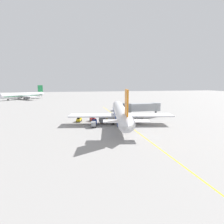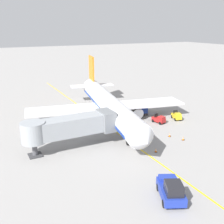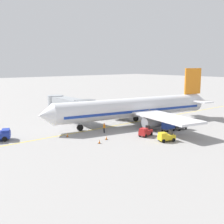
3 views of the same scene
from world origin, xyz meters
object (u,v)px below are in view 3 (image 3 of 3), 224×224
Objects in this scene: baggage_tug_trailing at (145,132)px; baggage_cart_front at (168,126)px; jet_bridge at (69,105)px; safety_cone_nose_right at (99,141)px; ground_crew_wing_walker at (145,123)px; parked_airliner at (135,108)px; baggage_tug_lead at (166,137)px; safety_cone_nose_left at (67,135)px; ground_crew_loader at (104,127)px; safety_cone_wing_tip at (106,138)px; baggage_cart_second_in_train at (181,124)px.

baggage_cart_front is (-0.09, -5.62, 0.24)m from baggage_tug_trailing.
jet_bridge reaches higher than safety_cone_nose_right.
parked_airliner is at bearing -17.96° from ground_crew_wing_walker.
safety_cone_nose_left is (11.95, 9.88, -0.42)m from baggage_tug_lead.
ground_crew_wing_walker reaches higher than baggage_tug_lead.
ground_crew_loader is (6.09, 3.63, 0.24)m from baggage_tug_trailing.
safety_cone_nose_right is (-16.72, 5.13, -3.16)m from jet_bridge.
ground_crew_loader is at bearing -34.33° from safety_cone_wing_tip.
safety_cone_wing_tip is at bearing 68.79° from baggage_tug_trailing.
ground_crew_loader is (10.29, 3.68, 0.24)m from baggage_tug_lead.
baggage_tug_trailing is at bearing 133.51° from ground_crew_wing_walker.
parked_airliner is at bearing -34.39° from baggage_tug_trailing.
baggage_cart_second_in_train is at bearing -137.55° from ground_crew_wing_walker.
baggage_cart_second_in_train is 4.98× the size of safety_cone_nose_right.
baggage_tug_lead is 9.06m from safety_cone_wing_tip.
jet_bridge is 4.97× the size of baggage_tug_lead.
ground_crew_wing_walker reaches higher than baggage_tug_trailing.
baggage_cart_second_in_train is 16.70m from safety_cone_nose_right.
safety_cone_nose_right is (5.59, 8.34, -0.42)m from baggage_tug_lead.
baggage_tug_lead is at bearing -136.67° from safety_cone_wing_tip.
baggage_cart_front reaches higher than safety_cone_nose_left.
parked_airliner reaches higher than safety_cone_nose_left.
baggage_tug_lead reaches higher than baggage_cart_second_in_train.
ground_crew_loader is at bearing 100.94° from parked_airliner.
ground_crew_wing_walker is (3.87, -4.08, 0.24)m from baggage_tug_trailing.
jet_bridge reaches higher than safety_cone_nose_left.
baggage_tug_trailing reaches higher than baggage_cart_second_in_train.
parked_airliner is at bearing -89.71° from safety_cone_nose_left.
safety_cone_wing_tip is at bearing -145.62° from safety_cone_nose_left.
ground_crew_loader is at bearing 177.75° from jet_bridge.
baggage_cart_front is 14.00m from safety_cone_nose_right.
safety_cone_wing_tip is (1.00, -2.13, 0.00)m from safety_cone_nose_right.
parked_airliner is 12.64× the size of baggage_cart_front.
safety_cone_wing_tip is (-5.44, 11.52, -2.90)m from parked_airliner.
ground_crew_wing_walker is 8.02m from ground_crew_loader.
baggage_cart_front is 1.74× the size of ground_crew_loader.
safety_cone_nose_right and safety_cone_wing_tip have the same top height.
parked_airliner is 62.99× the size of safety_cone_nose_left.
baggage_tug_lead is (-22.31, -3.21, -2.74)m from jet_bridge.
ground_crew_wing_walker is 14.45m from safety_cone_nose_left.
baggage_tug_trailing is 7.10m from ground_crew_loader.
baggage_tug_lead is 10.93m from ground_crew_loader.
baggage_tug_lead is 6.92m from baggage_cart_front.
ground_crew_loader is at bearing 60.22° from baggage_cart_second_in_train.
safety_cone_nose_right is at bearing 115.09° from safety_cone_wing_tip.
safety_cone_wing_tip is (3.10, 14.43, -0.66)m from baggage_cart_second_in_train.
parked_airliner is at bearing 18.79° from baggage_cart_second_in_train.
jet_bridge is 18.59m from baggage_tug_trailing.
baggage_cart_front is 4.98× the size of safety_cone_nose_left.
jet_bridge is at bearing -2.25° from ground_crew_loader.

